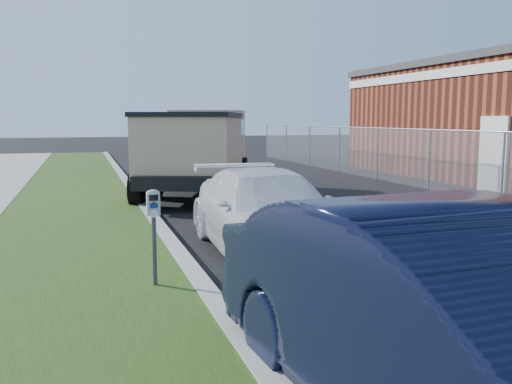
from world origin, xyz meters
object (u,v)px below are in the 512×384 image
object	(u,v)px
navy_sedan	(465,332)
dump_truck	(199,147)
parking_meter	(154,217)
white_wagon	(267,212)

from	to	relation	value
navy_sedan	dump_truck	xyz separation A→B (m)	(0.86, 12.23, 0.56)
navy_sedan	parking_meter	bearing A→B (deg)	107.01
parking_meter	dump_truck	world-z (taller)	dump_truck
navy_sedan	white_wagon	bearing A→B (deg)	79.85
parking_meter	navy_sedan	distance (m)	3.98
white_wagon	navy_sedan	world-z (taller)	navy_sedan
dump_truck	parking_meter	bearing A→B (deg)	-84.36
navy_sedan	dump_truck	bearing A→B (deg)	81.05
dump_truck	navy_sedan	bearing A→B (deg)	-73.05
white_wagon	dump_truck	size ratio (longest dim) A/B	0.70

